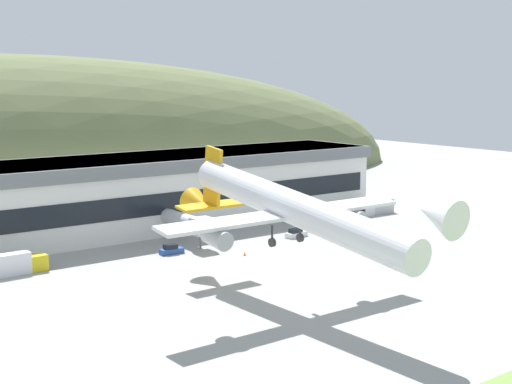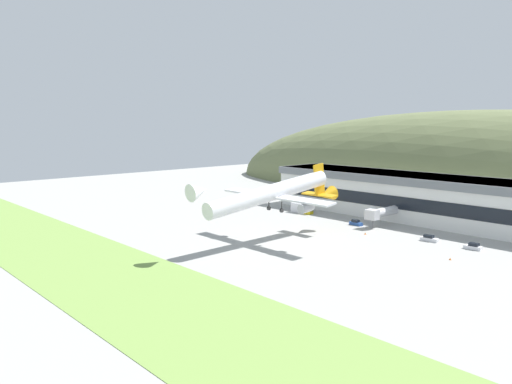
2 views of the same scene
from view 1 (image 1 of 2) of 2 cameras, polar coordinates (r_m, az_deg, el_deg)
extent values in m
plane|color=#9E9E99|center=(96.82, 5.90, -8.09)|extent=(373.39, 373.39, 0.00)
cube|color=white|center=(138.80, -8.68, 0.00)|extent=(98.82, 19.76, 13.85)
cube|color=slate|center=(138.03, -8.74, 2.34)|extent=(100.02, 20.96, 2.40)
cube|color=black|center=(130.33, -6.62, -0.85)|extent=(94.87, 0.16, 3.88)
cylinder|color=silver|center=(125.08, -5.81, -2.29)|extent=(2.60, 11.81, 2.60)
cube|color=silver|center=(120.14, -4.36, -2.74)|extent=(3.38, 2.86, 2.86)
cylinder|color=slate|center=(120.98, -4.48, -3.63)|extent=(0.36, 0.36, 4.00)
cylinder|color=silver|center=(87.55, 3.26, -1.35)|extent=(4.13, 39.18, 8.68)
cone|color=silver|center=(72.15, 14.34, -1.79)|extent=(4.05, 4.99, 4.55)
cone|color=orange|center=(105.57, -4.44, -1.02)|extent=(4.05, 5.81, 4.65)
cube|color=orange|center=(102.14, -3.49, 1.25)|extent=(0.50, 4.68, 8.77)
cube|color=orange|center=(102.96, -3.53, -1.06)|extent=(10.74, 2.91, 0.70)
cube|color=silver|center=(89.19, 2.45, -1.78)|extent=(36.00, 3.63, 0.87)
cylinder|color=#9E9EA3|center=(82.80, -3.14, -3.68)|extent=(2.30, 3.85, 2.71)
cylinder|color=#9E9EA3|center=(96.15, 7.66, -1.97)|extent=(2.30, 3.85, 2.71)
cylinder|color=#2D2D2D|center=(88.25, 1.30, -3.37)|extent=(0.28, 0.28, 2.20)
cylinder|color=#2D2D2D|center=(88.49, 1.29, -4.07)|extent=(0.45, 1.10, 1.10)
cylinder|color=#2D2D2D|center=(91.06, 3.56, -3.00)|extent=(0.28, 0.28, 2.20)
cylinder|color=#2D2D2D|center=(91.29, 3.55, -3.68)|extent=(0.45, 1.10, 1.10)
cylinder|color=#2D2D2D|center=(78.11, 9.64, -3.67)|extent=(0.22, 0.22, 1.98)
cylinder|color=#2D2D2D|center=(78.33, 9.62, -4.37)|extent=(0.30, 0.82, 0.82)
cube|color=#264C99|center=(118.33, -6.77, -4.72)|extent=(4.03, 1.89, 0.89)
cube|color=black|center=(118.06, -6.86, -4.35)|extent=(2.25, 1.52, 0.73)
cube|color=silver|center=(137.36, 6.78, -2.81)|extent=(4.09, 2.12, 0.85)
cube|color=black|center=(137.35, 6.85, -2.48)|extent=(2.28, 1.72, 0.70)
cube|color=silver|center=(130.06, 3.25, -3.42)|extent=(4.48, 2.06, 0.88)
cube|color=black|center=(129.74, 3.18, -3.09)|extent=(2.51, 1.62, 0.72)
cube|color=gold|center=(112.25, -17.07, -5.42)|extent=(2.66, 2.33, 2.41)
cube|color=black|center=(112.61, -16.45, -5.12)|extent=(0.15, 1.91, 1.06)
cube|color=silver|center=(110.80, -19.02, -5.49)|extent=(5.55, 2.43, 3.21)
cube|color=silver|center=(152.29, 8.80, -1.39)|extent=(2.78, 2.61, 2.46)
cube|color=black|center=(151.26, 8.43, -1.28)|extent=(0.13, 2.16, 1.08)
cube|color=#B7B7BC|center=(155.19, 9.93, -1.12)|extent=(5.83, 2.68, 3.00)
cube|color=orange|center=(116.49, -0.91, -5.10)|extent=(0.52, 0.52, 0.03)
cone|color=orange|center=(116.42, -0.91, -4.96)|extent=(0.40, 0.40, 0.55)
cube|color=orange|center=(129.12, 10.96, -3.86)|extent=(0.52, 0.52, 0.03)
cone|color=orange|center=(129.06, 10.96, -3.74)|extent=(0.40, 0.40, 0.55)
camera|label=2|loc=(144.15, 61.40, 5.10)|focal=35.00mm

